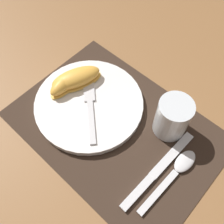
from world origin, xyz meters
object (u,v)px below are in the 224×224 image
citrus_wedge_0 (76,79)px  plate (90,103)px  juice_glass (172,119)px  citrus_wedge_1 (65,83)px  knife (157,171)px  spoon (178,169)px  fork (90,104)px

citrus_wedge_0 → plate: bearing=-15.0°
juice_glass → citrus_wedge_1: (-0.25, -0.09, -0.01)m
plate → citrus_wedge_0: size_ratio=1.87×
citrus_wedge_0 → citrus_wedge_1: citrus_wedge_0 is taller
plate → juice_glass: bearing=23.5°
plate → citrus_wedge_1: bearing=-172.8°
juice_glass → citrus_wedge_1: juice_glass is taller
knife → plate: bearing=173.8°
juice_glass → spoon: bearing=-42.7°
juice_glass → citrus_wedge_0: 0.25m
plate → citrus_wedge_1: (-0.07, -0.01, 0.02)m
juice_glass → spoon: (0.07, -0.07, -0.04)m
citrus_wedge_0 → citrus_wedge_1: size_ratio=1.37×
fork → citrus_wedge_1: citrus_wedge_1 is taller
juice_glass → fork: bearing=-153.7°
spoon → citrus_wedge_0: citrus_wedge_0 is taller
fork → citrus_wedge_0: 0.08m
juice_glass → plate: bearing=-156.5°
fork → citrus_wedge_1: bearing=-178.4°
knife → fork: bearing=175.5°
plate → fork: (0.01, -0.01, 0.01)m
citrus_wedge_1 → plate: bearing=7.2°
juice_glass → fork: (-0.17, -0.08, -0.02)m
knife → fork: 0.22m
plate → knife: 0.22m
fork → juice_glass: bearing=26.3°
juice_glass → spoon: 0.11m
spoon → knife: bearing=-132.9°
fork → plate: bearing=135.2°
plate → spoon: plate is taller
juice_glass → citrus_wedge_0: juice_glass is taller
spoon → fork: bearing=-176.3°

